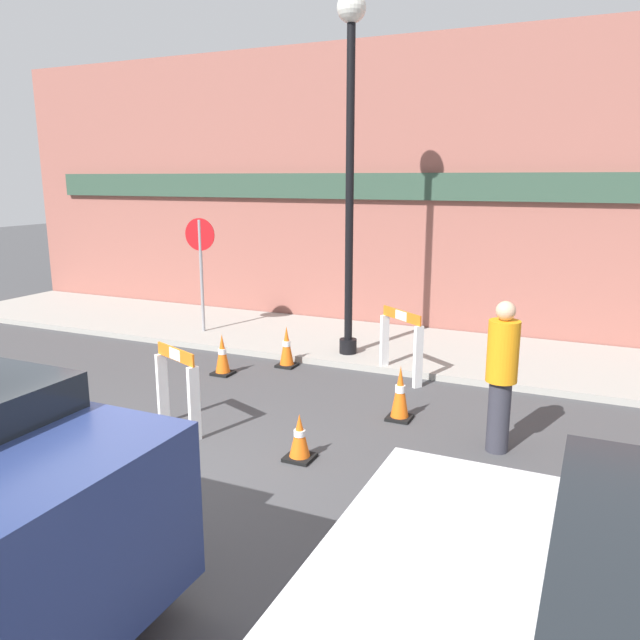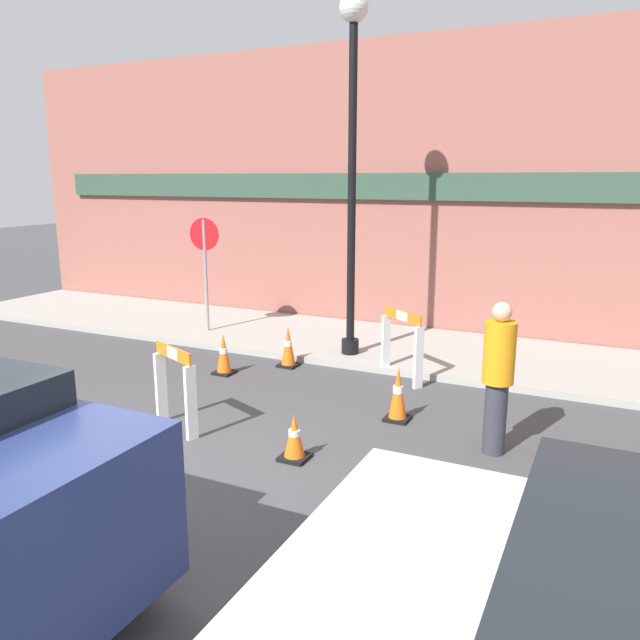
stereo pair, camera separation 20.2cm
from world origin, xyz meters
name	(u,v)px [view 1 (the left image)]	position (x,y,z in m)	size (l,w,h in m)	color
ground_plane	(136,491)	(0.00, 0.00, 0.00)	(60.00, 60.00, 0.00)	#424244
sidewalk_slab	(356,342)	(0.00, 5.92, 0.05)	(18.00, 2.85, 0.11)	#9E9B93
storefront_facade	(386,189)	(0.00, 7.42, 2.75)	(18.00, 0.22, 5.50)	#93564C
streetlamp_post	(350,132)	(0.20, 5.03, 3.64)	(0.44, 0.44, 5.53)	black
stop_sign	(201,256)	(-2.89, 5.33, 1.54)	(0.60, 0.08, 2.13)	gray
barricade_0	(177,387)	(-0.51, 1.37, 0.55)	(0.77, 0.42, 1.03)	white
barricade_1	(401,342)	(1.31, 4.35, 0.58)	(0.80, 0.64, 1.06)	white
traffic_cone_0	(222,355)	(-1.25, 3.46, 0.31)	(0.30, 0.30, 0.64)	black
traffic_cone_1	(300,438)	(1.14, 1.28, 0.25)	(0.30, 0.30, 0.52)	black
traffic_cone_2	(400,394)	(1.78, 2.82, 0.34)	(0.30, 0.30, 0.70)	black
traffic_cone_3	(287,347)	(-0.54, 4.23, 0.32)	(0.30, 0.30, 0.66)	black
person_worker	(502,372)	(3.04, 2.38, 0.91)	(0.41, 0.41, 1.69)	#33333D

